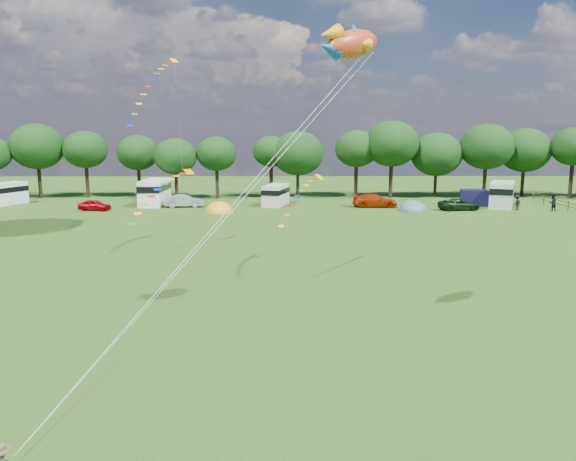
{
  "coord_description": "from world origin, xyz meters",
  "views": [
    {
      "loc": [
        -0.23,
        -20.62,
        9.2
      ],
      "look_at": [
        0.0,
        8.0,
        4.0
      ],
      "focal_mm": 35.0,
      "sensor_mm": 36.0,
      "label": 1
    }
  ],
  "objects_px": {
    "tent_orange": "(219,213)",
    "campervan_d": "(502,194)",
    "walker_b": "(517,202)",
    "car_c": "(375,201)",
    "campervan_c": "(276,194)",
    "fish_kite": "(348,43)",
    "car_b": "(184,201)",
    "walker_a": "(552,203)",
    "car_d": "(459,204)",
    "campervan_a": "(4,193)",
    "campervan_b": "(155,191)",
    "tent_greyblue": "(413,211)",
    "car_a": "(95,205)"
  },
  "relations": [
    {
      "from": "tent_orange",
      "to": "campervan_d",
      "type": "bearing_deg",
      "value": 7.72
    },
    {
      "from": "walker_b",
      "to": "campervan_d",
      "type": "bearing_deg",
      "value": -113.25
    },
    {
      "from": "car_c",
      "to": "campervan_c",
      "type": "xyz_separation_m",
      "value": [
        -11.81,
        1.69,
        0.58
      ]
    },
    {
      "from": "campervan_c",
      "to": "fish_kite",
      "type": "relative_size",
      "value": 1.74
    },
    {
      "from": "campervan_c",
      "to": "walker_b",
      "type": "distance_m",
      "value": 28.03
    },
    {
      "from": "car_b",
      "to": "walker_a",
      "type": "bearing_deg",
      "value": -102.13
    },
    {
      "from": "car_d",
      "to": "campervan_a",
      "type": "bearing_deg",
      "value": 78.34
    },
    {
      "from": "campervan_c",
      "to": "fish_kite",
      "type": "distance_m",
      "value": 45.45
    },
    {
      "from": "campervan_c",
      "to": "tent_orange",
      "type": "bearing_deg",
      "value": 149.81
    },
    {
      "from": "campervan_d",
      "to": "fish_kite",
      "type": "distance_m",
      "value": 49.53
    },
    {
      "from": "car_b",
      "to": "campervan_b",
      "type": "relative_size",
      "value": 0.67
    },
    {
      "from": "car_d",
      "to": "tent_greyblue",
      "type": "xyz_separation_m",
      "value": [
        -5.5,
        -0.63,
        -0.64
      ]
    },
    {
      "from": "campervan_c",
      "to": "car_a",
      "type": "bearing_deg",
      "value": 117.06
    },
    {
      "from": "car_d",
      "to": "campervan_a",
      "type": "relative_size",
      "value": 0.81
    },
    {
      "from": "campervan_c",
      "to": "campervan_a",
      "type": "bearing_deg",
      "value": 104.34
    },
    {
      "from": "car_c",
      "to": "walker_b",
      "type": "height_order",
      "value": "walker_b"
    },
    {
      "from": "campervan_a",
      "to": "tent_greyblue",
      "type": "distance_m",
      "value": 49.17
    },
    {
      "from": "tent_orange",
      "to": "walker_a",
      "type": "xyz_separation_m",
      "value": [
        37.6,
        0.92,
        0.94
      ]
    },
    {
      "from": "car_b",
      "to": "campervan_c",
      "type": "bearing_deg",
      "value": -88.92
    },
    {
      "from": "car_d",
      "to": "campervan_c",
      "type": "xyz_separation_m",
      "value": [
        -21.13,
        4.29,
        0.69
      ]
    },
    {
      "from": "car_d",
      "to": "campervan_b",
      "type": "height_order",
      "value": "campervan_b"
    },
    {
      "from": "walker_b",
      "to": "car_a",
      "type": "bearing_deg",
      "value": -37.32
    },
    {
      "from": "campervan_c",
      "to": "fish_kite",
      "type": "height_order",
      "value": "fish_kite"
    },
    {
      "from": "car_b",
      "to": "car_c",
      "type": "bearing_deg",
      "value": -97.49
    },
    {
      "from": "car_b",
      "to": "fish_kite",
      "type": "bearing_deg",
      "value": -168.3
    },
    {
      "from": "car_d",
      "to": "fish_kite",
      "type": "bearing_deg",
      "value": 149.53
    },
    {
      "from": "campervan_b",
      "to": "walker_b",
      "type": "bearing_deg",
      "value": -95.04
    },
    {
      "from": "car_a",
      "to": "walker_b",
      "type": "bearing_deg",
      "value": -79.71
    },
    {
      "from": "walker_a",
      "to": "campervan_b",
      "type": "bearing_deg",
      "value": -23.55
    },
    {
      "from": "car_b",
      "to": "walker_b",
      "type": "height_order",
      "value": "walker_b"
    },
    {
      "from": "car_b",
      "to": "walker_a",
      "type": "distance_m",
      "value": 42.44
    },
    {
      "from": "car_c",
      "to": "campervan_c",
      "type": "height_order",
      "value": "campervan_c"
    },
    {
      "from": "campervan_b",
      "to": "walker_a",
      "type": "relative_size",
      "value": 3.3
    },
    {
      "from": "car_b",
      "to": "campervan_c",
      "type": "xyz_separation_m",
      "value": [
        10.89,
        1.6,
        0.6
      ]
    },
    {
      "from": "car_c",
      "to": "car_a",
      "type": "bearing_deg",
      "value": 95.5
    },
    {
      "from": "campervan_d",
      "to": "tent_orange",
      "type": "xyz_separation_m",
      "value": [
        -33.19,
        -4.5,
        -1.56
      ]
    },
    {
      "from": "car_d",
      "to": "tent_greyblue",
      "type": "bearing_deg",
      "value": 89.96
    },
    {
      "from": "car_c",
      "to": "car_b",
      "type": "bearing_deg",
      "value": 90.62
    },
    {
      "from": "car_d",
      "to": "walker_a",
      "type": "relative_size",
      "value": 2.51
    },
    {
      "from": "car_b",
      "to": "walker_a",
      "type": "xyz_separation_m",
      "value": [
        42.28,
        -3.61,
        0.21
      ]
    },
    {
      "from": "car_c",
      "to": "tent_greyblue",
      "type": "distance_m",
      "value": 5.06
    },
    {
      "from": "tent_orange",
      "to": "campervan_b",
      "type": "bearing_deg",
      "value": 142.69
    },
    {
      "from": "car_a",
      "to": "campervan_c",
      "type": "height_order",
      "value": "campervan_c"
    },
    {
      "from": "car_c",
      "to": "car_d",
      "type": "bearing_deg",
      "value": -104.73
    },
    {
      "from": "car_a",
      "to": "tent_orange",
      "type": "xyz_separation_m",
      "value": [
        14.42,
        -1.79,
        -0.6
      ]
    },
    {
      "from": "car_b",
      "to": "fish_kite",
      "type": "relative_size",
      "value": 1.34
    },
    {
      "from": "car_a",
      "to": "tent_greyblue",
      "type": "xyz_separation_m",
      "value": [
        36.26,
        -0.6,
        -0.6
      ]
    },
    {
      "from": "car_c",
      "to": "campervan_b",
      "type": "xyz_separation_m",
      "value": [
        -26.62,
        2.13,
        0.89
      ]
    },
    {
      "from": "car_a",
      "to": "fish_kite",
      "type": "distance_m",
      "value": 47.92
    },
    {
      "from": "car_a",
      "to": "campervan_d",
      "type": "bearing_deg",
      "value": -76.35
    }
  ]
}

